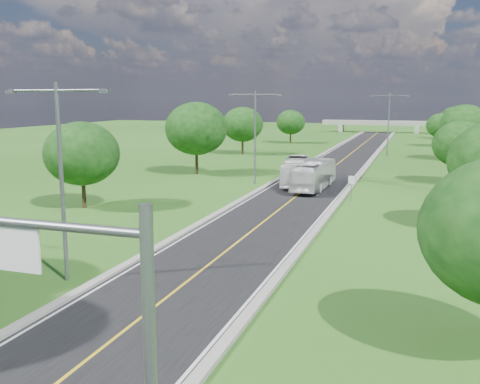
{
  "coord_description": "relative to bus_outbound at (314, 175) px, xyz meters",
  "views": [
    {
      "loc": [
        10.78,
        -10.06,
        9.24
      ],
      "look_at": [
        -0.48,
        23.47,
        3.0
      ],
      "focal_mm": 40.0,
      "sensor_mm": 36.0,
      "label": 1
    }
  ],
  "objects": [
    {
      "name": "ground",
      "position": [
        -0.8,
        16.6,
        -1.49
      ],
      "size": [
        260.0,
        260.0,
        0.0
      ],
      "primitive_type": "plane",
      "color": "#255217",
      "rests_on": "ground"
    },
    {
      "name": "road",
      "position": [
        -0.8,
        22.6,
        -1.46
      ],
      "size": [
        8.0,
        150.0,
        0.06
      ],
      "primitive_type": "cube",
      "color": "black",
      "rests_on": "ground"
    },
    {
      "name": "curb_left",
      "position": [
        -5.05,
        22.6,
        -1.38
      ],
      "size": [
        0.5,
        150.0,
        0.22
      ],
      "primitive_type": "cube",
      "color": "gray",
      "rests_on": "ground"
    },
    {
      "name": "curb_right",
      "position": [
        3.45,
        22.6,
        -1.38
      ],
      "size": [
        0.5,
        150.0,
        0.22
      ],
      "primitive_type": "cube",
      "color": "gray",
      "rests_on": "ground"
    },
    {
      "name": "signal_mast",
      "position": [
        2.88,
        -44.4,
        3.41
      ],
      "size": [
        8.54,
        0.33,
        7.2
      ],
      "color": "slate",
      "rests_on": "ground"
    },
    {
      "name": "speed_limit_sign",
      "position": [
        4.4,
        -5.42,
        0.11
      ],
      "size": [
        0.55,
        0.09,
        2.4
      ],
      "color": "slate",
      "rests_on": "ground"
    },
    {
      "name": "overpass",
      "position": [
        -0.8,
        96.6,
        0.92
      ],
      "size": [
        30.0,
        3.0,
        3.2
      ],
      "color": "gray",
      "rests_on": "ground"
    },
    {
      "name": "streetlight_near_left",
      "position": [
        -6.8,
        -31.4,
        4.45
      ],
      "size": [
        5.9,
        0.25,
        10.0
      ],
      "color": "slate",
      "rests_on": "ground"
    },
    {
      "name": "streetlight_mid_left",
      "position": [
        -6.8,
        1.6,
        4.45
      ],
      "size": [
        5.9,
        0.25,
        10.0
      ],
      "color": "slate",
      "rests_on": "ground"
    },
    {
      "name": "streetlight_far_right",
      "position": [
        5.2,
        34.6,
        4.45
      ],
      "size": [
        5.9,
        0.25,
        10.0
      ],
      "color": "slate",
      "rests_on": "ground"
    },
    {
      "name": "tree_lb",
      "position": [
        -16.8,
        -15.4,
        3.15
      ],
      "size": [
        6.3,
        6.3,
        7.33
      ],
      "color": "black",
      "rests_on": "ground"
    },
    {
      "name": "tree_lc",
      "position": [
        -15.8,
        6.6,
        4.08
      ],
      "size": [
        7.56,
        7.56,
        8.79
      ],
      "color": "black",
      "rests_on": "ground"
    },
    {
      "name": "tree_ld",
      "position": [
        -17.8,
        30.6,
        3.46
      ],
      "size": [
        6.72,
        6.72,
        7.82
      ],
      "color": "black",
      "rests_on": "ground"
    },
    {
      "name": "tree_le",
      "position": [
        -15.3,
        54.6,
        2.84
      ],
      "size": [
        5.88,
        5.88,
        6.84
      ],
      "color": "black",
      "rests_on": "ground"
    },
    {
      "name": "tree_rc",
      "position": [
        14.2,
        8.6,
        2.84
      ],
      "size": [
        5.88,
        5.88,
        6.84
      ],
      "color": "black",
      "rests_on": "ground"
    },
    {
      "name": "tree_rd",
      "position": [
        16.2,
        32.6,
        3.77
      ],
      "size": [
        7.14,
        7.14,
        8.3
      ],
      "color": "black",
      "rests_on": "ground"
    },
    {
      "name": "tree_re",
      "position": [
        13.7,
        56.6,
        2.53
      ],
      "size": [
        5.46,
        5.46,
        6.35
      ],
      "color": "black",
      "rests_on": "ground"
    },
    {
      "name": "tree_rf",
      "position": [
        17.2,
        76.6,
        3.15
      ],
      "size": [
        6.3,
        6.3,
        7.33
      ],
      "color": "black",
      "rests_on": "ground"
    },
    {
      "name": "bus_outbound",
      "position": [
        0.0,
        0.0,
        0.0
      ],
      "size": [
        2.87,
        10.39,
        2.87
      ],
      "primitive_type": "imported",
      "rotation": [
        0.0,
        0.0,
        3.1
      ],
      "color": "silver",
      "rests_on": "road"
    },
    {
      "name": "bus_inbound",
      "position": [
        -2.52,
        2.54,
        -0.03
      ],
      "size": [
        3.81,
        10.33,
        2.81
      ],
      "primitive_type": "imported",
      "rotation": [
        0.0,
        0.0,
        0.15
      ],
      "color": "white",
      "rests_on": "road"
    }
  ]
}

